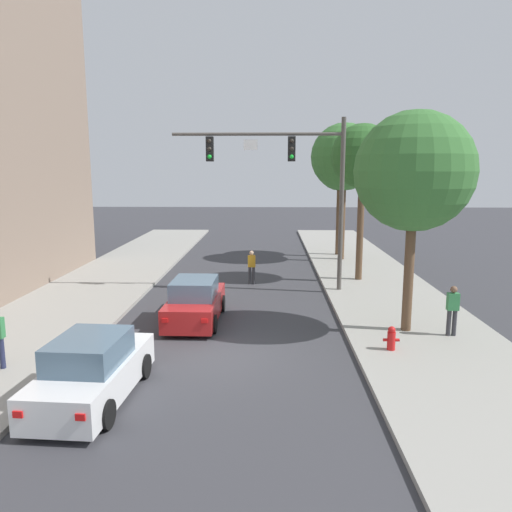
{
  "coord_description": "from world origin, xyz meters",
  "views": [
    {
      "loc": [
        1.44,
        -13.75,
        5.41
      ],
      "look_at": [
        0.92,
        5.79,
        2.0
      ],
      "focal_mm": 34.42,
      "sensor_mm": 36.0,
      "label": 1
    }
  ],
  "objects_px": {
    "pedestrian_crossing_road": "(252,266)",
    "street_tree_nearest": "(414,172)",
    "traffic_signal_mast": "(293,171)",
    "car_lead_red": "(195,302)",
    "street_tree_second": "(363,157)",
    "car_following_white": "(93,371)",
    "fire_hydrant": "(391,338)",
    "street_tree_farthest": "(340,168)",
    "pedestrian_sidewalk_right_walker": "(453,308)",
    "street_tree_third": "(344,157)"
  },
  "relations": [
    {
      "from": "pedestrian_sidewalk_right_walker",
      "to": "street_tree_second",
      "type": "bearing_deg",
      "value": 100.2
    },
    {
      "from": "street_tree_third",
      "to": "street_tree_farthest",
      "type": "distance_m",
      "value": 1.77
    },
    {
      "from": "traffic_signal_mast",
      "to": "pedestrian_crossing_road",
      "type": "bearing_deg",
      "value": 139.75
    },
    {
      "from": "fire_hydrant",
      "to": "street_tree_farthest",
      "type": "relative_size",
      "value": 0.1
    },
    {
      "from": "street_tree_farthest",
      "to": "car_following_white",
      "type": "bearing_deg",
      "value": -113.1
    },
    {
      "from": "fire_hydrant",
      "to": "street_tree_second",
      "type": "xyz_separation_m",
      "value": [
        0.75,
        9.65,
        5.53
      ]
    },
    {
      "from": "pedestrian_crossing_road",
      "to": "street_tree_nearest",
      "type": "distance_m",
      "value": 10.06
    },
    {
      "from": "traffic_signal_mast",
      "to": "street_tree_nearest",
      "type": "height_order",
      "value": "traffic_signal_mast"
    },
    {
      "from": "car_following_white",
      "to": "street_tree_farthest",
      "type": "relative_size",
      "value": 0.62
    },
    {
      "from": "traffic_signal_mast",
      "to": "car_following_white",
      "type": "xyz_separation_m",
      "value": [
        -5.19,
        -10.66,
        -4.66
      ]
    },
    {
      "from": "pedestrian_sidewalk_right_walker",
      "to": "street_tree_third",
      "type": "xyz_separation_m",
      "value": [
        -1.53,
        13.9,
        5.11
      ]
    },
    {
      "from": "street_tree_farthest",
      "to": "street_tree_second",
      "type": "bearing_deg",
      "value": -89.86
    },
    {
      "from": "street_tree_nearest",
      "to": "street_tree_third",
      "type": "relative_size",
      "value": 0.89
    },
    {
      "from": "traffic_signal_mast",
      "to": "fire_hydrant",
      "type": "xyz_separation_m",
      "value": [
        2.63,
        -7.52,
        -4.88
      ]
    },
    {
      "from": "traffic_signal_mast",
      "to": "street_tree_second",
      "type": "distance_m",
      "value": 4.05
    },
    {
      "from": "fire_hydrant",
      "to": "street_tree_third",
      "type": "height_order",
      "value": "street_tree_third"
    },
    {
      "from": "car_lead_red",
      "to": "pedestrian_crossing_road",
      "type": "height_order",
      "value": "pedestrian_crossing_road"
    },
    {
      "from": "car_lead_red",
      "to": "street_tree_farthest",
      "type": "xyz_separation_m",
      "value": [
        7.04,
        13.84,
        4.87
      ]
    },
    {
      "from": "car_lead_red",
      "to": "pedestrian_sidewalk_right_walker",
      "type": "relative_size",
      "value": 2.6
    },
    {
      "from": "fire_hydrant",
      "to": "street_tree_third",
      "type": "distance_m",
      "value": 16.27
    },
    {
      "from": "traffic_signal_mast",
      "to": "car_lead_red",
      "type": "distance_m",
      "value": 7.42
    },
    {
      "from": "car_following_white",
      "to": "pedestrian_sidewalk_right_walker",
      "type": "distance_m",
      "value": 11.02
    },
    {
      "from": "fire_hydrant",
      "to": "car_lead_red",
      "type": "bearing_deg",
      "value": 154.02
    },
    {
      "from": "fire_hydrant",
      "to": "street_tree_third",
      "type": "relative_size",
      "value": 0.09
    },
    {
      "from": "car_lead_red",
      "to": "car_following_white",
      "type": "height_order",
      "value": "same"
    },
    {
      "from": "car_following_white",
      "to": "pedestrian_crossing_road",
      "type": "distance_m",
      "value": 12.67
    },
    {
      "from": "street_tree_third",
      "to": "street_tree_farthest",
      "type": "height_order",
      "value": "street_tree_third"
    },
    {
      "from": "pedestrian_crossing_road",
      "to": "traffic_signal_mast",
      "type": "bearing_deg",
      "value": -40.25
    },
    {
      "from": "street_tree_third",
      "to": "car_following_white",
      "type": "bearing_deg",
      "value": -114.93
    },
    {
      "from": "car_following_white",
      "to": "pedestrian_sidewalk_right_walker",
      "type": "bearing_deg",
      "value": 23.98
    },
    {
      "from": "pedestrian_crossing_road",
      "to": "fire_hydrant",
      "type": "distance_m",
      "value": 10.13
    },
    {
      "from": "fire_hydrant",
      "to": "street_tree_second",
      "type": "height_order",
      "value": "street_tree_second"
    },
    {
      "from": "pedestrian_sidewalk_right_walker",
      "to": "street_tree_nearest",
      "type": "height_order",
      "value": "street_tree_nearest"
    },
    {
      "from": "pedestrian_sidewalk_right_walker",
      "to": "car_lead_red",
      "type": "bearing_deg",
      "value": 168.55
    },
    {
      "from": "car_lead_red",
      "to": "street_tree_second",
      "type": "relative_size",
      "value": 0.57
    },
    {
      "from": "fire_hydrant",
      "to": "street_tree_nearest",
      "type": "height_order",
      "value": "street_tree_nearest"
    },
    {
      "from": "fire_hydrant",
      "to": "street_tree_farthest",
      "type": "bearing_deg",
      "value": 87.51
    },
    {
      "from": "street_tree_nearest",
      "to": "car_lead_red",
      "type": "bearing_deg",
      "value": 170.56
    },
    {
      "from": "fire_hydrant",
      "to": "street_tree_nearest",
      "type": "bearing_deg",
      "value": 63.11
    },
    {
      "from": "pedestrian_sidewalk_right_walker",
      "to": "street_tree_farthest",
      "type": "bearing_deg",
      "value": 95.55
    },
    {
      "from": "car_lead_red",
      "to": "car_following_white",
      "type": "relative_size",
      "value": 0.99
    },
    {
      "from": "pedestrian_crossing_road",
      "to": "pedestrian_sidewalk_right_walker",
      "type": "relative_size",
      "value": 1.0
    },
    {
      "from": "traffic_signal_mast",
      "to": "fire_hydrant",
      "type": "relative_size",
      "value": 10.42
    },
    {
      "from": "street_tree_second",
      "to": "street_tree_farthest",
      "type": "relative_size",
      "value": 1.07
    },
    {
      "from": "pedestrian_crossing_road",
      "to": "fire_hydrant",
      "type": "xyz_separation_m",
      "value": [
        4.47,
        -9.08,
        -0.41
      ]
    },
    {
      "from": "street_tree_second",
      "to": "street_tree_farthest",
      "type": "height_order",
      "value": "street_tree_second"
    },
    {
      "from": "pedestrian_crossing_road",
      "to": "pedestrian_sidewalk_right_walker",
      "type": "xyz_separation_m",
      "value": [
        6.72,
        -7.74,
        0.15
      ]
    },
    {
      "from": "traffic_signal_mast",
      "to": "pedestrian_sidewalk_right_walker",
      "type": "height_order",
      "value": "traffic_signal_mast"
    },
    {
      "from": "pedestrian_sidewalk_right_walker",
      "to": "fire_hydrant",
      "type": "relative_size",
      "value": 2.28
    },
    {
      "from": "fire_hydrant",
      "to": "street_tree_third",
      "type": "bearing_deg",
      "value": 87.28
    }
  ]
}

